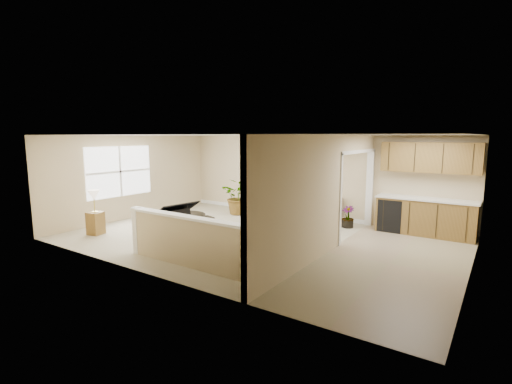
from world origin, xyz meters
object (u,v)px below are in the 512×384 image
Objects in this scene: loveseat at (311,208)px; small_plant at (348,218)px; piano at (172,202)px; accent_table at (267,200)px; piano_bench at (199,227)px; lamp_stand at (95,216)px; palm_plant at (239,197)px.

small_plant is at bearing -1.06° from loveseat.
piano is 4.95m from small_plant.
small_plant is (1.25, -0.33, -0.10)m from loveseat.
accent_table is (1.77, 2.30, -0.11)m from piano.
piano reaches higher than piano_bench.
loveseat is at bearing 50.32° from lamp_stand.
accent_table is at bearing 61.57° from piano.
palm_plant is at bearing 105.17° from piano_bench.
palm_plant is at bearing -175.71° from small_plant.
lamp_stand is at bearing -100.79° from piano.
loveseat is at bearing 65.15° from piano_bench.
accent_table reaches higher than small_plant.
piano is 2.60× the size of accent_table.
palm_plant reaches higher than accent_table.
piano_bench is at bearing -11.88° from piano.
small_plant is at bearing 37.08° from piano.
piano is 2.23m from palm_plant.
piano_bench is at bearing -74.83° from palm_plant.
piano_bench is 0.37× the size of loveseat.
small_plant is 6.62m from lamp_stand.
loveseat is 2.32m from palm_plant.
piano is at bearing -127.56° from accent_table.
piano_bench is 2.68m from lamp_stand.
piano is 2.08m from lamp_stand.
piano is 1.09× the size of loveseat.
palm_plant reaches higher than loveseat.
accent_table is at bearing 15.69° from palm_plant.
loveseat is at bearing 49.56° from piano.
palm_plant is (-2.23, -0.60, 0.21)m from loveseat.
piano is 1.78× the size of lamp_stand.
lamp_stand reaches higher than accent_table.
loveseat is 1.63× the size of lamp_stand.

